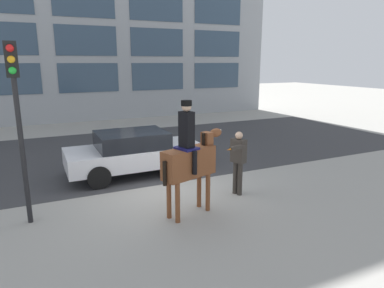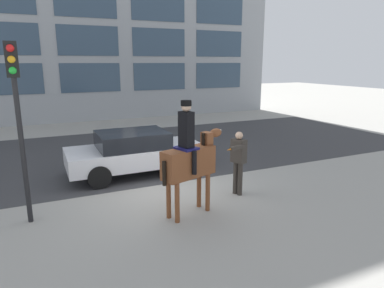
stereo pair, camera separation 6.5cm
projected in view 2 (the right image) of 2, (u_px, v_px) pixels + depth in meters
ground_plane at (168, 190)px, 9.61m from camera, size 80.00×80.00×0.00m
road_surface at (126, 151)px, 13.81m from camera, size 24.69×8.50×0.01m
mounted_horse_lead at (190, 158)px, 7.82m from camera, size 1.74×0.81×2.70m
pedestrian_bystander at (238, 158)px, 9.08m from camera, size 0.79×0.65×1.74m
street_car_near_lane at (135, 152)px, 10.89m from camera, size 4.26×1.94×1.39m
traffic_light at (17, 105)px, 7.11m from camera, size 0.24×0.29×3.92m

